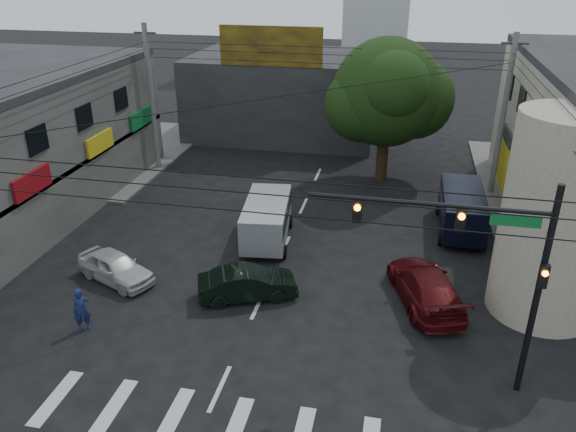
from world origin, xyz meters
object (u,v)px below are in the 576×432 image
(white_compact, at_px, (115,267))
(navy_van, at_px, (462,212))
(dark_sedan, at_px, (248,284))
(silver_minivan, at_px, (267,222))
(traffic_gantry, at_px, (485,254))
(utility_pole_far_left, at_px, (152,99))
(street_tree, at_px, (387,93))
(traffic_officer, at_px, (82,310))
(maroon_sedan, at_px, (425,286))
(utility_pole_far_right, at_px, (503,118))

(white_compact, bearing_deg, navy_van, -37.67)
(dark_sedan, height_order, silver_minivan, silver_minivan)
(traffic_gantry, bearing_deg, utility_pole_far_left, 137.14)
(street_tree, height_order, traffic_officer, street_tree)
(traffic_officer, bearing_deg, white_compact, 59.46)
(utility_pole_far_left, bearing_deg, traffic_gantry, -42.86)
(white_compact, xyz_separation_m, maroon_sedan, (13.07, 1.03, 0.10))
(street_tree, bearing_deg, utility_pole_far_right, -8.75)
(utility_pole_far_left, xyz_separation_m, traffic_officer, (4.50, -17.00, -3.73))
(utility_pole_far_left, relative_size, white_compact, 2.25)
(traffic_officer, bearing_deg, utility_pole_far_left, 66.18)
(utility_pole_far_left, xyz_separation_m, white_compact, (4.00, -13.49, -3.95))
(silver_minivan, distance_m, traffic_officer, 9.84)
(utility_pole_far_right, relative_size, silver_minivan, 1.83)
(traffic_gantry, bearing_deg, street_tree, 101.99)
(utility_pole_far_right, height_order, white_compact, utility_pole_far_right)
(utility_pole_far_left, distance_m, white_compact, 14.61)
(traffic_officer, bearing_deg, utility_pole_far_right, 7.22)
(traffic_gantry, bearing_deg, silver_minivan, 136.15)
(street_tree, distance_m, traffic_gantry, 18.42)
(maroon_sedan, relative_size, silver_minivan, 1.11)
(street_tree, height_order, traffic_gantry, street_tree)
(dark_sedan, bearing_deg, silver_minivan, -17.10)
(street_tree, xyz_separation_m, traffic_officer, (-10.00, -18.00, -4.60))
(dark_sedan, relative_size, navy_van, 0.81)
(silver_minivan, xyz_separation_m, traffic_officer, (-5.00, -8.47, -0.16))
(street_tree, height_order, silver_minivan, street_tree)
(utility_pole_far_right, height_order, maroon_sedan, utility_pole_far_right)
(dark_sedan, bearing_deg, traffic_officer, 99.66)
(street_tree, distance_m, white_compact, 18.53)
(dark_sedan, relative_size, white_compact, 1.04)
(dark_sedan, height_order, traffic_officer, traffic_officer)
(traffic_officer, bearing_deg, maroon_sedan, -18.78)
(white_compact, distance_m, navy_van, 16.95)
(dark_sedan, distance_m, traffic_officer, 6.42)
(utility_pole_far_left, height_order, silver_minivan, utility_pole_far_left)
(traffic_gantry, height_order, navy_van, traffic_gantry)
(maroon_sedan, xyz_separation_m, navy_van, (1.82, 7.07, 0.31))
(utility_pole_far_left, height_order, traffic_officer, utility_pole_far_left)
(street_tree, bearing_deg, navy_van, -55.54)
(white_compact, xyz_separation_m, navy_van, (14.89, 8.10, 0.41))
(maroon_sedan, relative_size, navy_van, 1.05)
(maroon_sedan, xyz_separation_m, silver_minivan, (-7.57, 3.94, 0.28))
(maroon_sedan, height_order, navy_van, navy_van)
(traffic_gantry, bearing_deg, traffic_officer, 179.99)
(dark_sedan, distance_m, white_compact, 5.95)
(utility_pole_far_right, height_order, silver_minivan, utility_pole_far_right)
(traffic_gantry, distance_m, navy_van, 12.22)
(utility_pole_far_left, distance_m, traffic_officer, 17.98)
(street_tree, xyz_separation_m, utility_pole_far_left, (-14.50, -1.00, -0.87))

